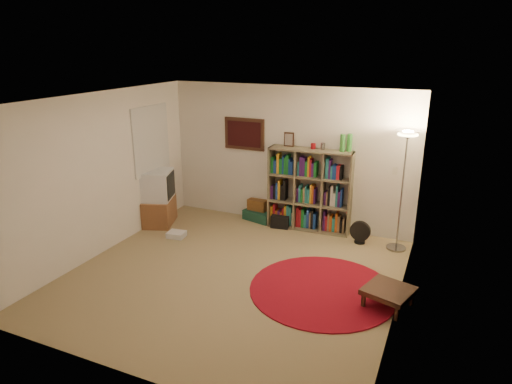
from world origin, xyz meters
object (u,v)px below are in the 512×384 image
Objects in this scene: tv_stand at (159,198)px; floor_lamp at (406,152)px; suitcase at (260,215)px; floor_fan at (360,232)px; side_table at (389,291)px; bookshelf at (309,190)px.

floor_lamp is at bearing -10.85° from tv_stand.
tv_stand reaches higher than suitcase.
floor_fan is (-0.59, -0.02, -1.42)m from floor_lamp.
side_table is at bearing -85.92° from floor_lamp.
bookshelf is 1.13m from suitcase.
tv_stand is (-3.55, -0.61, 0.29)m from floor_fan.
floor_fan is 0.61× the size of suitcase.
floor_lamp is 1.53m from floor_fan.
suitcase is (-2.53, 0.28, -1.52)m from floor_lamp.
bookshelf is at bearing 14.23° from suitcase.
floor_lamp is at bearing 8.22° from suitcase.
floor_lamp is 3.04× the size of suitcase.
side_table reaches higher than suitcase.
bookshelf is at bearing 165.80° from floor_fan.
tv_stand is 1.89m from suitcase.
bookshelf is 1.16m from floor_fan.
floor_lamp is 4.34m from tv_stand.
floor_lamp is at bearing 4.83° from floor_fan.
floor_fan is at bearing -19.36° from bookshelf.
side_table is at bearing -23.48° from suitcase.
tv_stand is at bearing 164.72° from side_table.
suitcase is (1.61, 0.91, -0.40)m from tv_stand.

